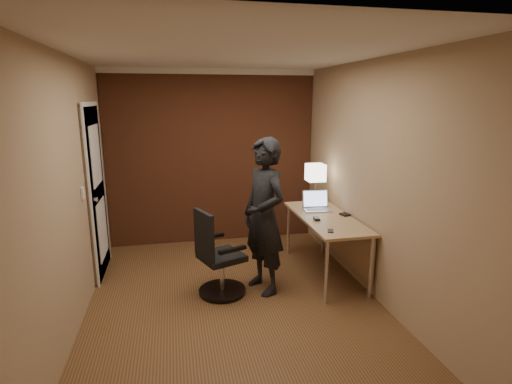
# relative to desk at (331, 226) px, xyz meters

# --- Properties ---
(room) EXTENTS (4.00, 4.00, 4.00)m
(room) POSITION_rel_desk_xyz_m (-1.53, 1.07, 0.77)
(room) COLOR brown
(room) RESTS_ON ground
(desk) EXTENTS (0.60, 1.50, 0.73)m
(desk) POSITION_rel_desk_xyz_m (0.00, 0.00, 0.00)
(desk) COLOR tan
(desk) RESTS_ON ground
(desk_lamp) EXTENTS (0.22, 0.22, 0.54)m
(desk_lamp) POSITION_rel_desk_xyz_m (-0.01, 0.57, 0.55)
(desk_lamp) COLOR silver
(desk_lamp) RESTS_ON desk
(laptop) EXTENTS (0.35, 0.29, 0.23)m
(laptop) POSITION_rel_desk_xyz_m (-0.07, 0.33, 0.19)
(laptop) COLOR silver
(laptop) RESTS_ON desk
(mouse) EXTENTS (0.07, 0.11, 0.03)m
(mouse) POSITION_rel_desk_xyz_m (-0.23, -0.12, 0.14)
(mouse) COLOR black
(mouse) RESTS_ON desk
(phone) EXTENTS (0.10, 0.13, 0.01)m
(phone) POSITION_rel_desk_xyz_m (-0.23, -0.52, 0.13)
(phone) COLOR black
(phone) RESTS_ON desk
(wallet) EXTENTS (0.12, 0.13, 0.02)m
(wallet) POSITION_rel_desk_xyz_m (0.17, -0.00, 0.14)
(wallet) COLOR black
(wallet) RESTS_ON desk
(office_chair) EXTENTS (0.55, 0.60, 0.94)m
(office_chair) POSITION_rel_desk_xyz_m (-1.41, -0.27, -0.18)
(office_chair) COLOR black
(office_chair) RESTS_ON ground
(person) EXTENTS (0.61, 0.73, 1.71)m
(person) POSITION_rel_desk_xyz_m (-0.88, -0.25, 0.25)
(person) COLOR black
(person) RESTS_ON ground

